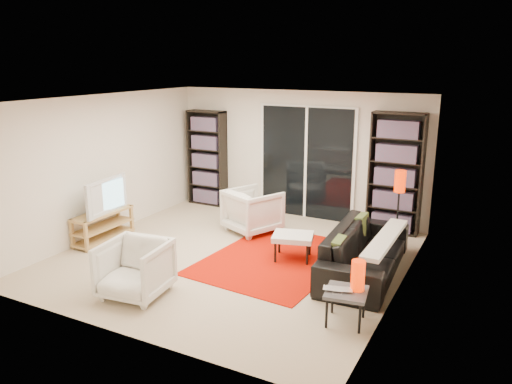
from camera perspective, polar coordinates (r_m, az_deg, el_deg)
floor at (r=7.76m, az=-2.68°, el=-7.44°), size 5.00×5.00×0.00m
wall_back at (r=9.58m, az=4.77°, el=4.34°), size 5.00×0.02×2.40m
wall_front at (r=5.47m, az=-16.14°, el=-4.36°), size 5.00×0.02×2.40m
wall_left at (r=8.89m, az=-16.88°, el=2.91°), size 0.02×5.00×2.40m
wall_right at (r=6.53m, az=16.52°, el=-1.25°), size 0.02×5.00×2.40m
ceiling at (r=7.20m, az=-2.92°, el=10.52°), size 5.00×5.00×0.02m
sliding_door at (r=9.50m, az=5.78°, el=3.30°), size 1.92×0.08×2.16m
bookshelf_left at (r=10.38m, az=-5.61°, el=3.87°), size 0.80×0.30×1.95m
bookshelf_right at (r=8.90m, az=15.66°, el=2.03°), size 0.90×0.30×2.10m
tv_stand at (r=8.73m, az=-17.07°, el=-3.69°), size 0.36×1.13×0.50m
tv at (r=8.57m, az=-17.24°, el=-0.36°), size 0.25×1.02×0.58m
rug at (r=7.69m, az=2.35°, el=-7.61°), size 2.07×2.68×0.01m
sofa at (r=7.27m, az=12.37°, el=-6.59°), size 1.00×2.30×0.66m
armchair_back at (r=8.75m, az=-0.38°, el=-2.14°), size 1.09×1.10×0.77m
armchair_front at (r=6.61m, az=-13.69°, el=-8.56°), size 0.87×0.89×0.73m
ottoman at (r=7.57m, az=4.25°, el=-5.23°), size 0.71×0.63×0.40m
side_table at (r=5.90m, az=10.28°, el=-11.46°), size 0.53×0.53×0.40m
laptop at (r=5.82m, az=9.31°, el=-11.14°), size 0.38×0.30×0.03m
table_lamp at (r=5.85m, az=11.57°, el=-9.31°), size 0.16×0.16×0.36m
floor_lamp at (r=8.14m, az=16.07°, el=0.21°), size 0.19×0.19×1.28m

